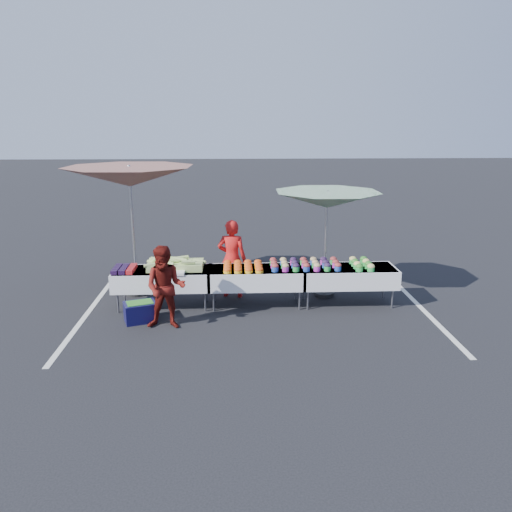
{
  "coord_description": "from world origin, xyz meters",
  "views": [
    {
      "loc": [
        -0.41,
        -9.23,
        3.5
      ],
      "look_at": [
        0.0,
        0.0,
        1.0
      ],
      "focal_mm": 35.0,
      "sensor_mm": 36.0,
      "label": 1
    }
  ],
  "objects_px": {
    "table_left": "(163,278)",
    "table_right": "(348,275)",
    "umbrella_left": "(130,178)",
    "storage_bin": "(140,311)",
    "table_center": "(256,277)",
    "umbrella_right": "(327,201)",
    "customer": "(166,288)",
    "vendor": "(232,259)"
  },
  "relations": [
    {
      "from": "table_center",
      "to": "vendor",
      "type": "bearing_deg",
      "value": 130.28
    },
    {
      "from": "vendor",
      "to": "storage_bin",
      "type": "height_order",
      "value": "vendor"
    },
    {
      "from": "table_left",
      "to": "customer",
      "type": "height_order",
      "value": "customer"
    },
    {
      "from": "table_center",
      "to": "customer",
      "type": "height_order",
      "value": "customer"
    },
    {
      "from": "table_left",
      "to": "vendor",
      "type": "relative_size",
      "value": 1.16
    },
    {
      "from": "storage_bin",
      "to": "table_right",
      "type": "bearing_deg",
      "value": -8.81
    },
    {
      "from": "table_left",
      "to": "customer",
      "type": "xyz_separation_m",
      "value": [
        0.2,
        -1.04,
        0.15
      ]
    },
    {
      "from": "table_center",
      "to": "umbrella_left",
      "type": "xyz_separation_m",
      "value": [
        -2.47,
        0.8,
        1.84
      ]
    },
    {
      "from": "table_right",
      "to": "vendor",
      "type": "xyz_separation_m",
      "value": [
        -2.27,
        0.55,
        0.22
      ]
    },
    {
      "from": "table_center",
      "to": "umbrella_right",
      "type": "xyz_separation_m",
      "value": [
        1.43,
        0.49,
        1.4
      ]
    },
    {
      "from": "table_right",
      "to": "storage_bin",
      "type": "relative_size",
      "value": 2.85
    },
    {
      "from": "umbrella_left",
      "to": "umbrella_right",
      "type": "bearing_deg",
      "value": -4.51
    },
    {
      "from": "table_right",
      "to": "customer",
      "type": "bearing_deg",
      "value": -163.05
    },
    {
      "from": "table_center",
      "to": "storage_bin",
      "type": "height_order",
      "value": "table_center"
    },
    {
      "from": "storage_bin",
      "to": "table_left",
      "type": "bearing_deg",
      "value": 46.52
    },
    {
      "from": "table_center",
      "to": "storage_bin",
      "type": "xyz_separation_m",
      "value": [
        -2.13,
        -0.73,
        -0.4
      ]
    },
    {
      "from": "table_right",
      "to": "vendor",
      "type": "relative_size",
      "value": 1.16
    },
    {
      "from": "table_right",
      "to": "customer",
      "type": "relative_size",
      "value": 1.26
    },
    {
      "from": "storage_bin",
      "to": "table_center",
      "type": "bearing_deg",
      "value": -0.44
    },
    {
      "from": "table_center",
      "to": "vendor",
      "type": "xyz_separation_m",
      "value": [
        -0.47,
        0.55,
        0.22
      ]
    },
    {
      "from": "table_left",
      "to": "table_right",
      "type": "bearing_deg",
      "value": 0.0
    },
    {
      "from": "table_left",
      "to": "table_right",
      "type": "distance_m",
      "value": 3.6
    },
    {
      "from": "customer",
      "to": "table_center",
      "type": "bearing_deg",
      "value": 37.57
    },
    {
      "from": "table_left",
      "to": "umbrella_right",
      "type": "height_order",
      "value": "umbrella_right"
    },
    {
      "from": "umbrella_right",
      "to": "storage_bin",
      "type": "height_order",
      "value": "umbrella_right"
    },
    {
      "from": "table_left",
      "to": "table_center",
      "type": "xyz_separation_m",
      "value": [
        1.8,
        0.0,
        0.0
      ]
    },
    {
      "from": "umbrella_left",
      "to": "umbrella_right",
      "type": "distance_m",
      "value": 3.94
    },
    {
      "from": "table_right",
      "to": "storage_bin",
      "type": "xyz_separation_m",
      "value": [
        -3.93,
        -0.73,
        -0.4
      ]
    },
    {
      "from": "table_center",
      "to": "umbrella_left",
      "type": "distance_m",
      "value": 3.18
    },
    {
      "from": "table_left",
      "to": "umbrella_left",
      "type": "xyz_separation_m",
      "value": [
        -0.67,
        0.8,
        1.84
      ]
    },
    {
      "from": "customer",
      "to": "table_left",
      "type": "bearing_deg",
      "value": 105.33
    },
    {
      "from": "vendor",
      "to": "customer",
      "type": "relative_size",
      "value": 1.09
    },
    {
      "from": "customer",
      "to": "umbrella_right",
      "type": "bearing_deg",
      "value": 31.41
    },
    {
      "from": "customer",
      "to": "umbrella_left",
      "type": "xyz_separation_m",
      "value": [
        -0.87,
        1.84,
        1.69
      ]
    },
    {
      "from": "customer",
      "to": "storage_bin",
      "type": "bearing_deg",
      "value": 153.72
    },
    {
      "from": "table_right",
      "to": "vendor",
      "type": "bearing_deg",
      "value": 166.36
    },
    {
      "from": "table_left",
      "to": "vendor",
      "type": "distance_m",
      "value": 1.46
    },
    {
      "from": "table_left",
      "to": "umbrella_right",
      "type": "xyz_separation_m",
      "value": [
        3.23,
        0.49,
        1.4
      ]
    },
    {
      "from": "table_left",
      "to": "umbrella_left",
      "type": "relative_size",
      "value": 0.55
    },
    {
      "from": "table_right",
      "to": "table_left",
      "type": "bearing_deg",
      "value": 180.0
    },
    {
      "from": "umbrella_left",
      "to": "storage_bin",
      "type": "bearing_deg",
      "value": -77.19
    },
    {
      "from": "table_right",
      "to": "table_center",
      "type": "bearing_deg",
      "value": 180.0
    }
  ]
}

